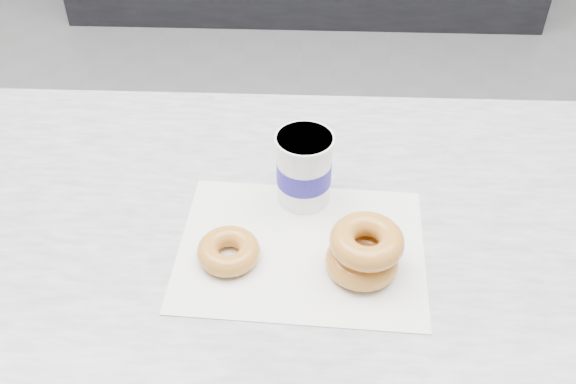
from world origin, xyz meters
name	(u,v)px	position (x,y,z in m)	size (l,w,h in m)	color
ground	(290,305)	(0.00, 0.00, 0.00)	(5.00, 5.00, 0.00)	gray
wax_paper	(301,249)	(0.04, -0.61, 0.90)	(0.34, 0.26, 0.00)	silver
donut_single	(229,251)	(-0.06, -0.63, 0.92)	(0.09, 0.09, 0.03)	gold
donut_stack	(364,251)	(0.12, -0.64, 0.94)	(0.12, 0.12, 0.07)	gold
coffee_cup	(304,168)	(0.04, -0.50, 0.96)	(0.09, 0.09, 0.11)	white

